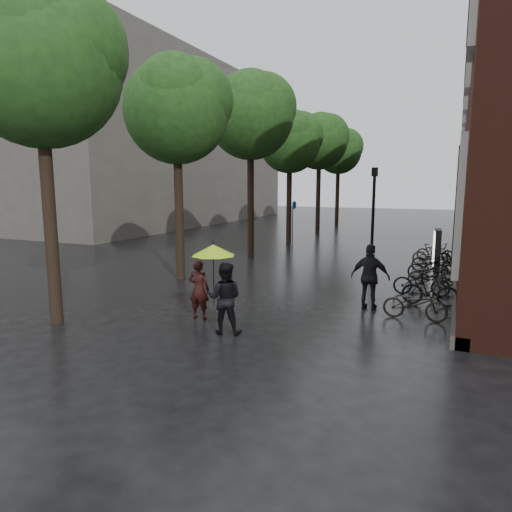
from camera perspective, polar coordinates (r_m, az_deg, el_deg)
The scene contains 11 objects.
ground at distance 9.81m, azimuth -11.60°, elevation -12.60°, with size 120.00×120.00×0.00m, color black.
bg_building at distance 44.86m, azimuth -14.31°, elevation 13.20°, with size 16.00×30.00×14.00m, color #47423D.
street_trees at distance 25.26m, azimuth 1.94°, elevation 15.34°, with size 4.33×34.03×8.91m.
person_burgundy at distance 12.25m, azimuth -7.13°, elevation -4.14°, with size 0.59×0.39×1.61m, color black.
person_black at distance 11.00m, azimuth -3.92°, elevation -5.28°, with size 0.84×0.66×1.74m, color black.
lime_umbrella at distance 11.32m, azimuth -5.37°, elevation 0.73°, with size 1.10×1.10×1.63m.
pedestrian_walking at distance 13.41m, azimuth 14.08°, elevation -2.56°, with size 1.11×0.46×1.90m, color black.
parked_bicycles at distance 17.87m, azimuth 20.93°, elevation -1.61°, with size 2.03×10.83×0.97m.
ad_lightbox at distance 20.45m, azimuth 21.67°, elevation 0.76°, with size 0.26×1.13×1.70m.
lamp_post at distance 18.46m, azimuth 14.44°, elevation 5.56°, with size 0.22×0.22×4.19m.
cycle_sign at distance 26.64m, azimuth 4.68°, elevation 5.00°, with size 0.14×0.47×2.56m.
Camera 1 is at (5.35, -7.39, 3.60)m, focal length 32.00 mm.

